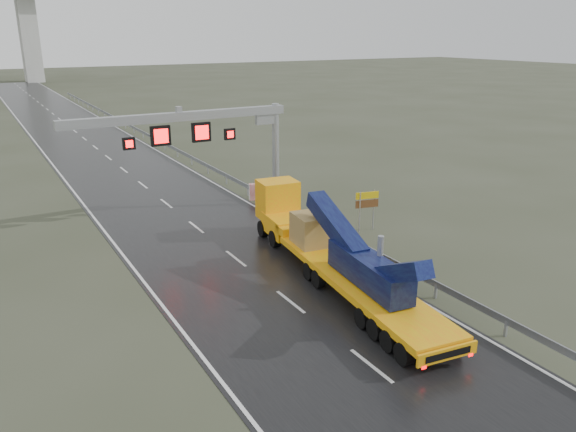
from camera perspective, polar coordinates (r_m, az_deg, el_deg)
ground at (r=23.22m, az=5.34°, el=-12.60°), size 400.00×400.00×0.00m
road at (r=58.59m, az=-17.78°, el=5.65°), size 11.00×200.00×0.02m
guardrail at (r=50.73m, az=-8.58°, el=5.28°), size 0.20×140.00×1.40m
sign_gantry at (r=37.37m, az=-7.81°, el=8.41°), size 14.90×1.20×7.42m
heavy_haul_truck at (r=28.95m, az=3.58°, el=-2.65°), size 4.46×17.44×4.06m
exit_sign_pair at (r=34.94m, az=8.02°, el=1.29°), size 1.48×0.40×2.58m
striped_barrier at (r=41.59m, az=-3.47°, el=2.46°), size 0.80×0.58×1.22m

